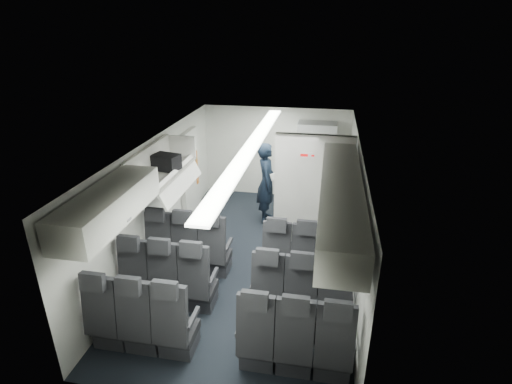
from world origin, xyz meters
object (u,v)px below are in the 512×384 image
(flight_attendant, at_px, (267,183))
(seat_row_rear, at_px, (216,334))
(seat_row_front, at_px, (246,256))
(boarding_door, at_px, (190,174))
(carry_on_bag, at_px, (166,162))
(seat_row_mid, at_px, (233,289))
(galley_unit, at_px, (315,164))

(flight_attendant, bearing_deg, seat_row_rear, 172.06)
(seat_row_front, bearing_deg, seat_row_rear, -90.00)
(boarding_door, xyz_separation_m, carry_on_bag, (0.24, -1.70, 0.85))
(seat_row_mid, distance_m, boarding_door, 3.45)
(seat_row_front, relative_size, seat_row_mid, 1.00)
(seat_row_mid, bearing_deg, boarding_door, 118.77)
(seat_row_rear, distance_m, galley_unit, 5.17)
(seat_row_rear, bearing_deg, boarding_door, 112.87)
(seat_row_rear, height_order, galley_unit, galley_unit)
(seat_row_front, bearing_deg, flight_attendant, 89.89)
(seat_row_rear, bearing_deg, seat_row_front, 90.00)
(seat_row_mid, distance_m, carry_on_bag, 2.36)
(galley_unit, bearing_deg, seat_row_front, -106.28)
(galley_unit, distance_m, flight_attendant, 1.48)
(seat_row_rear, xyz_separation_m, galley_unit, (0.95, 5.05, 0.55))
(seat_row_front, distance_m, seat_row_rear, 1.80)
(seat_row_mid, relative_size, flight_attendant, 1.94)
(seat_row_rear, relative_size, carry_on_bag, 7.89)
(seat_row_front, distance_m, seat_row_mid, 0.90)
(galley_unit, bearing_deg, seat_row_rear, -100.65)
(galley_unit, height_order, flight_attendant, galley_unit)
(seat_row_mid, height_order, galley_unit, galley_unit)
(seat_row_front, xyz_separation_m, boarding_door, (-1.64, 2.09, 0.55))
(galley_unit, bearing_deg, carry_on_bag, -129.33)
(seat_row_mid, relative_size, seat_row_rear, 1.00)
(boarding_door, distance_m, carry_on_bag, 1.92)
(seat_row_rear, bearing_deg, seat_row_mid, 90.00)
(seat_row_front, height_order, boarding_door, boarding_door)
(seat_row_front, distance_m, galley_unit, 3.43)
(seat_row_front, height_order, carry_on_bag, carry_on_bag)
(boarding_door, bearing_deg, galley_unit, 24.28)
(flight_attendant, distance_m, carry_on_bag, 2.43)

